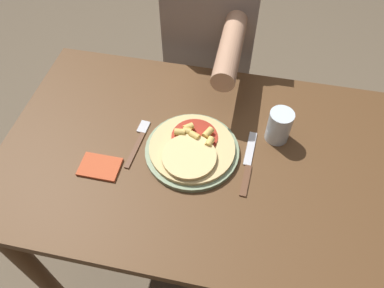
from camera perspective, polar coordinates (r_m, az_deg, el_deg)
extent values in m
plane|color=brown|center=(1.75, 1.58, -16.55)|extent=(8.00, 8.00, 0.00)
cube|color=brown|center=(1.07, 2.46, -2.12)|extent=(1.19, 0.72, 0.03)
cylinder|color=brown|center=(1.44, -23.09, -16.99)|extent=(0.06, 0.06, 0.74)
cylinder|color=brown|center=(1.68, -14.41, 1.65)|extent=(0.06, 0.06, 0.74)
cylinder|color=brown|center=(1.63, 22.97, -4.44)|extent=(0.06, 0.06, 0.74)
cylinder|color=gray|center=(1.06, 0.00, -1.08)|extent=(0.27, 0.27, 0.01)
cylinder|color=#DBBC7A|center=(1.05, 0.00, -0.66)|extent=(0.24, 0.24, 0.01)
cylinder|color=#9E2819|center=(1.07, 0.40, 1.11)|extent=(0.13, 0.13, 0.00)
cylinder|color=#E8C881|center=(1.02, -0.45, -1.90)|extent=(0.15, 0.15, 0.01)
cylinder|color=#E5BC5B|center=(1.06, -0.76, 1.97)|extent=(0.03, 0.02, 0.02)
cylinder|color=#E5BC5B|center=(1.07, -0.54, 2.57)|extent=(0.03, 0.03, 0.02)
cylinder|color=#E5BC5B|center=(1.06, 2.44, 1.70)|extent=(0.03, 0.04, 0.02)
cylinder|color=#E5BC5B|center=(1.05, 0.39, 1.27)|extent=(0.03, 0.03, 0.02)
cylinder|color=#E5BC5B|center=(1.04, 2.52, 0.33)|extent=(0.03, 0.03, 0.02)
cylinder|color=#E5BC5B|center=(1.06, -1.89, 1.83)|extent=(0.03, 0.02, 0.02)
cube|color=brown|center=(1.08, -8.68, -0.89)|extent=(0.02, 0.13, 0.00)
cube|color=silver|center=(1.13, -7.39, 2.60)|extent=(0.03, 0.05, 0.00)
cube|color=brown|center=(1.02, 8.19, -5.52)|extent=(0.02, 0.10, 0.00)
cube|color=silver|center=(1.09, 8.87, -0.67)|extent=(0.03, 0.12, 0.00)
cylinder|color=silver|center=(1.09, 13.13, 2.69)|extent=(0.07, 0.07, 0.10)
cube|color=#C6512D|center=(1.06, -13.86, -3.40)|extent=(0.11, 0.08, 0.01)
cylinder|color=#2D2D38|center=(1.81, 0.03, 3.84)|extent=(0.11, 0.11, 0.54)
cylinder|color=#2D2D38|center=(1.80, 4.58, 3.11)|extent=(0.11, 0.11, 0.54)
cube|color=gray|center=(1.45, 3.00, 17.28)|extent=(0.32, 0.22, 0.52)
cylinder|color=tan|center=(1.16, 5.84, 14.23)|extent=(0.07, 0.30, 0.07)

